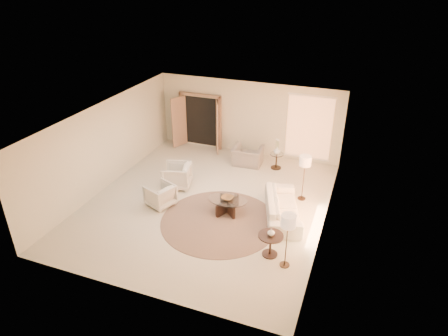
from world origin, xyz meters
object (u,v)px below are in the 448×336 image
(armchair_left, at_px, (177,175))
(end_table, at_px, (271,241))
(bowl, at_px, (227,198))
(end_vase, at_px, (271,232))
(sofa, at_px, (283,207))
(floor_lamp_near, at_px, (305,163))
(armchair_right, at_px, (160,194))
(floor_lamp_far, at_px, (288,223))
(accent_chair, at_px, (248,153))
(side_vase, at_px, (277,151))
(side_table, at_px, (276,159))
(coffee_table, at_px, (227,204))

(armchair_left, relative_size, end_table, 1.38)
(bowl, distance_m, end_vase, 2.23)
(sofa, height_order, bowl, sofa)
(floor_lamp_near, distance_m, end_vase, 3.03)
(armchair_right, bearing_deg, bowl, 121.62)
(armchair_right, height_order, end_table, armchair_right)
(armchair_right, relative_size, floor_lamp_near, 0.52)
(floor_lamp_near, xyz_separation_m, end_vase, (-0.24, -2.97, -0.57))
(armchair_left, distance_m, floor_lamp_far, 4.99)
(accent_chair, distance_m, side_vase, 1.08)
(end_vase, bearing_deg, sofa, 93.41)
(end_table, relative_size, end_vase, 3.40)
(end_table, bearing_deg, side_table, 102.23)
(side_table, bearing_deg, armchair_right, -126.33)
(coffee_table, xyz_separation_m, side_table, (0.65, 3.29, 0.07))
(end_table, bearing_deg, side_vase, 102.23)
(accent_chair, height_order, floor_lamp_near, floor_lamp_near)
(end_vase, bearing_deg, bowl, 139.11)
(side_table, relative_size, bowl, 1.63)
(armchair_left, height_order, accent_chair, accent_chair)
(coffee_table, relative_size, side_table, 2.45)
(armchair_left, bearing_deg, floor_lamp_far, 43.67)
(armchair_left, relative_size, floor_lamp_near, 0.59)
(coffee_table, relative_size, bowl, 4.00)
(coffee_table, height_order, floor_lamp_far, floor_lamp_far)
(armchair_left, height_order, coffee_table, armchair_left)
(armchair_left, relative_size, bowl, 2.52)
(armchair_right, xyz_separation_m, floor_lamp_far, (4.15, -1.36, 0.86))
(side_table, relative_size, floor_lamp_far, 0.39)
(coffee_table, height_order, end_vase, end_vase)
(end_vase, bearing_deg, side_table, 102.23)
(end_table, relative_size, bowl, 1.83)
(sofa, height_order, floor_lamp_near, floor_lamp_near)
(accent_chair, bearing_deg, end_table, 110.80)
(floor_lamp_far, bearing_deg, bowl, 141.05)
(side_table, distance_m, floor_lamp_near, 2.37)
(armchair_right, bearing_deg, sofa, 122.18)
(armchair_right, distance_m, coffee_table, 2.06)
(side_table, height_order, side_vase, side_vase)
(accent_chair, bearing_deg, floor_lamp_far, 113.90)
(floor_lamp_near, xyz_separation_m, floor_lamp_far, (0.20, -3.23, -0.01))
(coffee_table, bearing_deg, side_table, 78.78)
(armchair_right, xyz_separation_m, accent_chair, (1.63, 3.56, 0.08))
(end_vase, bearing_deg, floor_lamp_near, 85.37)
(accent_chair, distance_m, end_vase, 5.11)
(armchair_left, relative_size, end_vase, 4.67)
(bowl, bearing_deg, armchair_right, -170.02)
(sofa, xyz_separation_m, end_vase, (0.11, -1.77, 0.36))
(side_table, distance_m, bowl, 3.36)
(end_table, bearing_deg, coffee_table, 139.11)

